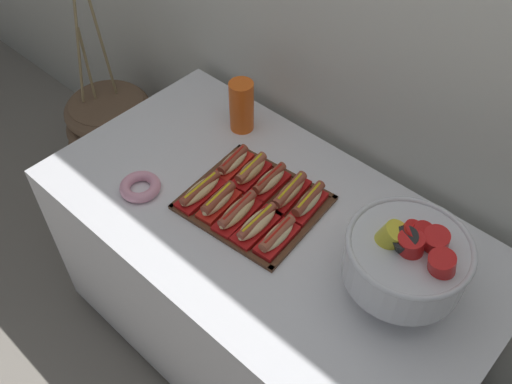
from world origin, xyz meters
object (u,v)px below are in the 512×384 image
donut (140,187)px  hot_dog_7 (269,181)px  cup_stack (242,106)px  hot_dog_5 (233,162)px  floor_vase (117,147)px  hot_dog_2 (237,212)px  hot_dog_6 (251,171)px  hot_dog_1 (219,201)px  punch_bowl (407,258)px  hot_dog_3 (257,224)px  hot_dog_4 (277,236)px  serving_tray (254,203)px  buffet_table (266,284)px  hot_dog_8 (289,192)px  hot_dog_9 (308,202)px  hot_dog_0 (201,191)px

donut → hot_dog_7: bearing=43.5°
cup_stack → hot_dog_5: bearing=-54.0°
floor_vase → hot_dog_2: (1.06, -0.24, 0.55)m
hot_dog_6 → hot_dog_7: bearing=5.3°
hot_dog_1 → donut: 0.27m
hot_dog_5 → hot_dog_2: bearing=-42.5°
hot_dog_6 → punch_bowl: 0.61m
hot_dog_3 → punch_bowl: 0.46m
hot_dog_4 → hot_dog_6: 0.28m
serving_tray → buffet_table: bearing=-9.9°
hot_dog_7 → hot_dog_8: 0.08m
hot_dog_9 → hot_dog_8: bearing=-174.7°
hot_dog_3 → cup_stack: size_ratio=0.93×
floor_vase → hot_dog_6: size_ratio=6.90×
floor_vase → hot_dog_6: floor_vase is taller
floor_vase → buffet_table: bearing=-8.4°
hot_dog_1 → cup_stack: 0.40m
hot_dog_2 → serving_tray: bearing=95.3°
hot_dog_0 → cup_stack: bearing=112.8°
hot_dog_7 → hot_dog_2: bearing=-84.7°
hot_dog_1 → hot_dog_7: bearing=70.8°
hot_dog_4 → hot_dog_7: size_ratio=1.01×
floor_vase → cup_stack: floor_vase is taller
buffet_table → cup_stack: size_ratio=7.66×
hot_dog_1 → hot_dog_7: (0.06, 0.17, -0.00)m
hot_dog_1 → hot_dog_2: 0.08m
hot_dog_6 → hot_dog_9: 0.23m
hot_dog_2 → hot_dog_5: (-0.16, 0.15, -0.00)m
hot_dog_5 → punch_bowl: bearing=-3.7°
hot_dog_8 → punch_bowl: bearing=-8.2°
hot_dog_0 → hot_dog_9: 0.34m
serving_tray → hot_dog_5: bearing=156.5°
hot_dog_8 → cup_stack: cup_stack is taller
serving_tray → hot_dog_0: hot_dog_0 is taller
buffet_table → hot_dog_3: (0.01, -0.06, 0.40)m
serving_tray → punch_bowl: size_ratio=1.33×
hot_dog_5 → hot_dog_6: (0.07, 0.01, 0.00)m
hot_dog_4 → hot_dog_5: 0.34m
hot_dog_5 → punch_bowl: (0.67, -0.04, 0.13)m
hot_dog_3 → hot_dog_2: bearing=-174.7°
cup_stack → hot_dog_0: bearing=-67.2°
hot_dog_2 → cup_stack: (-0.29, 0.33, 0.06)m
hot_dog_9 → cup_stack: bearing=160.7°
hot_dog_6 → cup_stack: cup_stack is taller
serving_tray → donut: (-0.31, -0.21, 0.01)m
punch_bowl → cup_stack: size_ratio=1.69×
hot_dog_5 → punch_bowl: size_ratio=0.50×
buffet_table → donut: 0.58m
hot_dog_3 → hot_dog_4: 0.08m
buffet_table → hot_dog_9: bearing=56.9°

